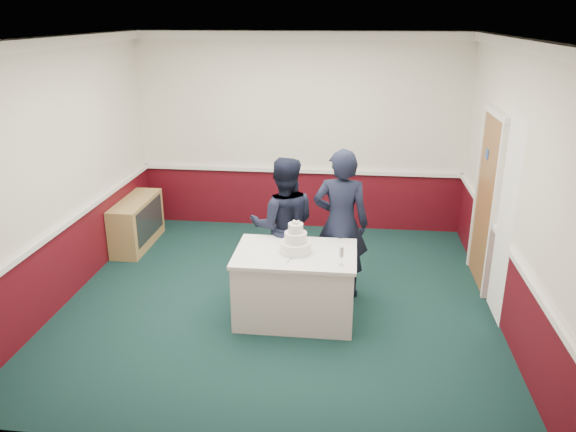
# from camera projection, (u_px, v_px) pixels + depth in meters

# --- Properties ---
(ground) EXTENTS (5.00, 5.00, 0.00)m
(ground) POSITION_uv_depth(u_px,v_px,m) (279.00, 299.00, 6.74)
(ground) COLOR #14302E
(ground) RESTS_ON ground
(room_shell) EXTENTS (5.00, 5.00, 3.00)m
(room_shell) POSITION_uv_depth(u_px,v_px,m) (291.00, 127.00, 6.63)
(room_shell) COLOR silver
(room_shell) RESTS_ON ground
(sideboard) EXTENTS (0.41, 1.20, 0.70)m
(sideboard) POSITION_uv_depth(u_px,v_px,m) (137.00, 223.00, 8.18)
(sideboard) COLOR #A68950
(sideboard) RESTS_ON ground
(cake_table) EXTENTS (1.32, 0.92, 0.79)m
(cake_table) POSITION_uv_depth(u_px,v_px,m) (295.00, 284.00, 6.22)
(cake_table) COLOR white
(cake_table) RESTS_ON ground
(wedding_cake) EXTENTS (0.35, 0.35, 0.36)m
(wedding_cake) POSITION_uv_depth(u_px,v_px,m) (296.00, 243.00, 6.05)
(wedding_cake) COLOR white
(wedding_cake) RESTS_ON cake_table
(cake_knife) EXTENTS (0.08, 0.21, 0.00)m
(cake_knife) POSITION_uv_depth(u_px,v_px,m) (291.00, 259.00, 5.90)
(cake_knife) COLOR silver
(cake_knife) RESTS_ON cake_table
(champagne_flute) EXTENTS (0.05, 0.05, 0.21)m
(champagne_flute) POSITION_uv_depth(u_px,v_px,m) (341.00, 253.00, 5.72)
(champagne_flute) COLOR silver
(champagne_flute) RESTS_ON cake_table
(person_man) EXTENTS (0.89, 0.73, 1.68)m
(person_man) POSITION_uv_depth(u_px,v_px,m) (284.00, 226.00, 6.71)
(person_man) COLOR black
(person_man) RESTS_ON ground
(person_woman) EXTENTS (0.67, 0.45, 1.81)m
(person_woman) POSITION_uv_depth(u_px,v_px,m) (341.00, 224.00, 6.58)
(person_woman) COLOR black
(person_woman) RESTS_ON ground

